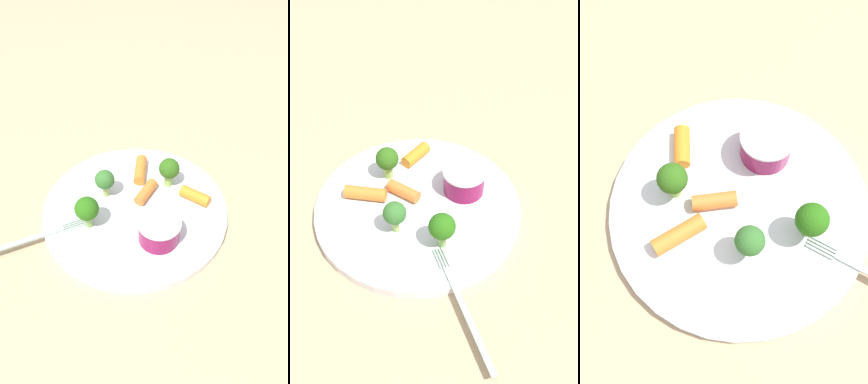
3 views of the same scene
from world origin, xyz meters
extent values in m
plane|color=tan|center=(0.00, 0.00, 0.00)|extent=(2.40, 2.40, 0.00)
cylinder|color=white|center=(0.00, 0.00, 0.01)|extent=(0.26, 0.26, 0.01)
cylinder|color=maroon|center=(0.02, 0.06, 0.03)|extent=(0.05, 0.05, 0.03)
cylinder|color=silver|center=(0.02, 0.06, 0.04)|extent=(0.06, 0.06, 0.00)
cylinder|color=#80A958|center=(0.07, -0.03, 0.02)|extent=(0.01, 0.01, 0.02)
sphere|color=#296915|center=(0.07, -0.03, 0.05)|extent=(0.03, 0.03, 0.03)
cylinder|color=#93C458|center=(-0.07, 0.01, 0.02)|extent=(0.01, 0.01, 0.02)
sphere|color=#306317|center=(-0.07, 0.01, 0.04)|extent=(0.03, 0.03, 0.03)
cylinder|color=#97B45E|center=(0.01, -0.05, 0.02)|extent=(0.01, 0.01, 0.02)
sphere|color=#366F2D|center=(0.01, -0.05, 0.04)|extent=(0.03, 0.03, 0.03)
cylinder|color=orange|center=(-0.03, 0.00, 0.02)|extent=(0.05, 0.02, 0.02)
cylinder|color=orange|center=(-0.06, -0.04, 0.02)|extent=(0.05, 0.04, 0.02)
cylinder|color=orange|center=(-0.06, 0.06, 0.02)|extent=(0.02, 0.04, 0.02)
cube|color=#ACBDB0|center=(0.15, -0.08, 0.01)|extent=(0.12, 0.07, 0.00)
cube|color=#ACBDB0|center=(0.08, -0.05, 0.01)|extent=(0.03, 0.01, 0.00)
cube|color=#ACBDB0|center=(0.08, -0.04, 0.01)|extent=(0.03, 0.01, 0.00)
cube|color=#ACBDB0|center=(0.08, -0.04, 0.01)|extent=(0.03, 0.01, 0.00)
cube|color=#ACBDB0|center=(0.08, -0.04, 0.01)|extent=(0.03, 0.01, 0.00)
camera|label=1|loc=(0.24, 0.21, 0.36)|focal=31.04mm
camera|label=2|loc=(0.30, -0.29, 0.47)|focal=45.96mm
camera|label=3|loc=(-0.01, -0.16, 0.40)|focal=39.56mm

